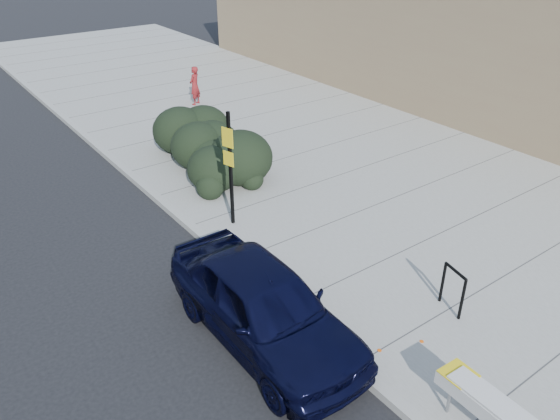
% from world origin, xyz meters
% --- Properties ---
extents(ground, '(120.00, 120.00, 0.00)m').
position_xyz_m(ground, '(0.00, 0.00, 0.00)').
color(ground, black).
rests_on(ground, ground).
extents(sidewalk_near, '(11.20, 50.00, 0.15)m').
position_xyz_m(sidewalk_near, '(5.60, 5.00, 0.07)').
color(sidewalk_near, gray).
rests_on(sidewalk_near, ground).
extents(curb_near, '(0.22, 50.00, 0.17)m').
position_xyz_m(curb_near, '(0.00, 5.00, 0.08)').
color(curb_near, '#9E9E99').
rests_on(curb_near, ground).
extents(building_near, '(6.00, 36.00, 5.00)m').
position_xyz_m(building_near, '(14.00, 3.00, 2.65)').
color(building_near, '#7F674C').
rests_on(building_near, sidewalk_near).
extents(bike_rack, '(0.21, 0.64, 0.96)m').
position_xyz_m(bike_rack, '(2.56, -2.00, 0.73)').
color(bike_rack, black).
rests_on(bike_rack, sidewalk_near).
extents(sign_post, '(0.15, 0.33, 2.96)m').
position_xyz_m(sign_post, '(0.91, 3.49, 1.81)').
color(sign_post, black).
rests_on(sign_post, sidewalk_near).
extents(hedge, '(3.48, 4.95, 1.68)m').
position_xyz_m(hedge, '(2.21, 7.00, 0.99)').
color(hedge, black).
rests_on(hedge, sidewalk_near).
extents(sedan_navy, '(1.90, 4.68, 1.59)m').
position_xyz_m(sedan_navy, '(-0.80, -0.34, 0.80)').
color(sedan_navy, black).
rests_on(sedan_navy, ground).
extents(pedestrian, '(0.67, 0.60, 1.54)m').
position_xyz_m(pedestrian, '(4.86, 12.59, 0.92)').
color(pedestrian, maroon).
rests_on(pedestrian, sidewalk_near).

